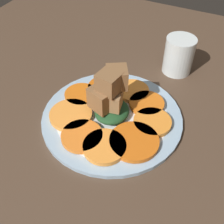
{
  "coord_description": "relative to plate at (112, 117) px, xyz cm",
  "views": [
    {
      "loc": [
        37.84,
        18.64,
        46.36
      ],
      "look_at": [
        0.0,
        0.0,
        4.1
      ],
      "focal_mm": 45.0,
      "sensor_mm": 36.0,
      "label": 1
    }
  ],
  "objects": [
    {
      "name": "center_pile",
      "position": [
        -0.16,
        -0.58,
        5.52
      ],
      "size": [
        8.99,
        8.39,
        10.94
      ],
      "color": "#1E4723",
      "rests_on": "plate"
    },
    {
      "name": "fork",
      "position": [
        -0.7,
        -6.86,
        0.78
      ],
      "size": [
        19.25,
        3.03,
        0.4
      ],
      "rotation": [
        0.0,
        0.0,
        0.07
      ],
      "color": "#B2B2B7",
      "rests_on": "plate"
    },
    {
      "name": "water_glass",
      "position": [
        -23.18,
        7.28,
        4.13
      ],
      "size": [
        7.42,
        7.42,
        9.31
      ],
      "color": "silver",
      "rests_on": "table_slab"
    },
    {
      "name": "carrot_slice_6",
      "position": [
        8.59,
        2.64,
        1.09
      ],
      "size": [
        8.46,
        8.46,
        1.01
      ],
      "primitive_type": "cylinder",
      "color": "orange",
      "rests_on": "plate"
    },
    {
      "name": "carrot_slice_3",
      "position": [
        -2.26,
        -9.02,
        1.09
      ],
      "size": [
        7.57,
        7.57,
        1.01
      ],
      "primitive_type": "cylinder",
      "color": "orange",
      "rests_on": "plate"
    },
    {
      "name": "carrot_slice_8",
      "position": [
        -1.47,
        8.64,
        1.09
      ],
      "size": [
        7.94,
        7.94,
        1.01
      ],
      "primitive_type": "cylinder",
      "color": "orange",
      "rests_on": "plate"
    },
    {
      "name": "carrot_slice_7",
      "position": [
        4.91,
        7.24,
        1.09
      ],
      "size": [
        9.82,
        9.82,
        1.01
      ],
      "primitive_type": "cylinder",
      "color": "orange",
      "rests_on": "plate"
    },
    {
      "name": "table_slab",
      "position": [
        0.0,
        0.0,
        -1.52
      ],
      "size": [
        120.0,
        120.0,
        2.0
      ],
      "primitive_type": "cube",
      "color": "#4C3828",
      "rests_on": "ground"
    },
    {
      "name": "carrot_slice_1",
      "position": [
        -8.79,
        1.04,
        1.09
      ],
      "size": [
        7.61,
        7.61,
        1.01
      ],
      "primitive_type": "cylinder",
      "color": "orange",
      "rests_on": "plate"
    },
    {
      "name": "carrot_slice_5",
      "position": [
        8.24,
        -2.62,
        1.09
      ],
      "size": [
        8.31,
        8.31,
        1.01
      ],
      "primitive_type": "cylinder",
      "color": "orange",
      "rests_on": "plate"
    },
    {
      "name": "carrot_slice_4",
      "position": [
        4.19,
        -7.74,
        1.09
      ],
      "size": [
        9.13,
        9.13,
        1.01
      ],
      "primitive_type": "cylinder",
      "color": "#F99438",
      "rests_on": "plate"
    },
    {
      "name": "plate",
      "position": [
        0.0,
        0.0,
        0.0
      ],
      "size": [
        30.21,
        30.21,
        1.05
      ],
      "color": "#99B7D1",
      "rests_on": "table_slab"
    },
    {
      "name": "carrot_slice_0",
      "position": [
        -6.21,
        5.54,
        1.09
      ],
      "size": [
        7.79,
        7.79,
        1.01
      ],
      "primitive_type": "cylinder",
      "color": "orange",
      "rests_on": "plate"
    },
    {
      "name": "carrot_slice_2",
      "position": [
        -7.01,
        -5.43,
        1.09
      ],
      "size": [
        7.77,
        7.77,
        1.01
      ],
      "primitive_type": "cylinder",
      "color": "#D45E12",
      "rests_on": "plate"
    }
  ]
}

